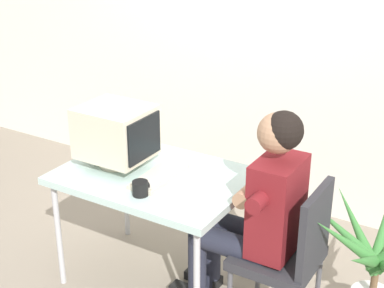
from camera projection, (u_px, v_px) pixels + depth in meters
ground_plane at (158, 279)px, 3.71m from camera, size 12.00×12.00×0.00m
wall_back at (299, 15)px, 4.08m from camera, size 8.00×0.10×3.00m
desk at (155, 182)px, 3.43m from camera, size 1.11×0.80×0.76m
crt_monitor at (116, 132)px, 3.45m from camera, size 0.42×0.36×0.37m
keyboard at (159, 176)px, 3.35m from camera, size 0.18×0.42×0.03m
office_chair at (290, 250)px, 3.14m from camera, size 0.44×0.44×0.89m
person_seated at (258, 207)px, 3.15m from camera, size 0.74×0.54×1.28m
potted_plant at (374, 265)px, 3.14m from camera, size 0.82×0.88×0.84m
desk_mug at (141, 188)px, 3.15m from camera, size 0.09×0.10×0.08m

